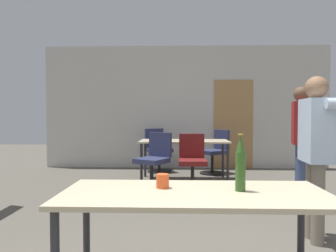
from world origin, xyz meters
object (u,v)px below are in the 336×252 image
beer_bottle (240,164)px  person_right_polo (302,131)px  office_chair_far_left (154,162)px  office_chair_mid_tucked (158,151)px  person_left_plaid (317,142)px  drink_cup (163,181)px  office_chair_far_right (192,163)px  office_chair_near_pushed (215,153)px

beer_bottle → person_right_polo: bearing=63.3°
beer_bottle → office_chair_far_left: bearing=103.4°
beer_bottle → office_chair_mid_tucked: bearing=99.6°
person_left_plaid → beer_bottle: (-0.95, -1.14, -0.05)m
person_left_plaid → beer_bottle: person_left_plaid is taller
person_left_plaid → drink_cup: 1.81m
drink_cup → office_chair_far_left: bearing=95.3°
drink_cup → person_right_polo: bearing=55.3°
office_chair_far_right → office_chair_far_left: 0.65m
person_left_plaid → person_right_polo: (0.49, 1.73, 0.03)m
person_left_plaid → office_chair_mid_tucked: bearing=-151.8°
office_chair_mid_tucked → beer_bottle: beer_bottle is taller
office_chair_far_left → beer_bottle: beer_bottle is taller
person_left_plaid → office_chair_near_pushed: person_left_plaid is taller
person_left_plaid → person_right_polo: bearing=167.6°
office_chair_far_right → beer_bottle: bearing=91.8°
person_right_polo → drink_cup: bearing=-20.9°
office_chair_far_right → drink_cup: bearing=83.5°
person_left_plaid → beer_bottle: bearing=-36.4°
person_left_plaid → person_right_polo: size_ratio=0.97×
office_chair_far_right → beer_bottle: beer_bottle is taller
office_chair_mid_tucked → office_chair_far_left: 1.67m
office_chair_near_pushed → office_chair_far_right: bearing=125.6°
person_left_plaid → office_chair_mid_tucked: size_ratio=1.73×
person_right_polo → office_chair_far_left: size_ratio=1.77×
office_chair_mid_tucked → beer_bottle: size_ratio=2.57×
person_right_polo → office_chair_far_right: size_ratio=1.82×
office_chair_far_left → beer_bottle: size_ratio=2.59×
office_chair_near_pushed → person_right_polo: bearing=174.9°
person_left_plaid → office_chair_far_left: size_ratio=1.72×
person_left_plaid → office_chair_far_left: bearing=-138.6°
office_chair_near_pushed → office_chair_far_left: bearing=107.4°
drink_cup → beer_bottle: bearing=-7.6°
person_left_plaid → office_chair_near_pushed: (-0.58, 3.72, -0.55)m
office_chair_mid_tucked → office_chair_near_pushed: bearing=140.1°
office_chair_far_right → office_chair_mid_tucked: 1.77m
person_right_polo → office_chair_far_right: person_right_polo is taller
office_chair_mid_tucked → beer_bottle: (0.86, -5.08, 0.49)m
person_right_polo → beer_bottle: bearing=-12.9°
person_right_polo → office_chair_mid_tucked: bearing=-119.9°
office_chair_near_pushed → beer_bottle: bearing=142.1°
office_chair_far_right → office_chair_far_left: size_ratio=0.97×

